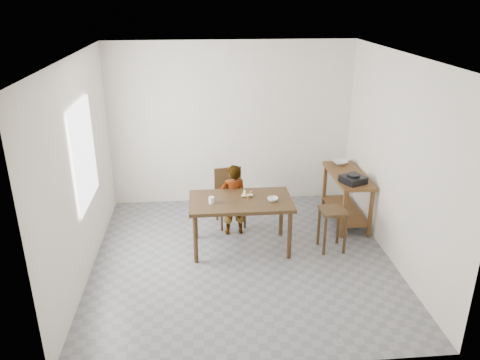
{
  "coord_description": "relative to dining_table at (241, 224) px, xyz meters",
  "views": [
    {
      "loc": [
        -0.53,
        -5.49,
        3.38
      ],
      "look_at": [
        0.0,
        0.4,
        1.0
      ],
      "focal_mm": 35.0,
      "sensor_mm": 36.0,
      "label": 1
    }
  ],
  "objects": [
    {
      "name": "wall_back",
      "position": [
        0.0,
        1.72,
        0.98
      ],
      "size": [
        4.0,
        0.04,
        2.7
      ],
      "primitive_type": "cube",
      "color": "white",
      "rests_on": "ground"
    },
    {
      "name": "dining_chair",
      "position": [
        -0.09,
        0.75,
        0.06
      ],
      "size": [
        0.48,
        0.48,
        0.87
      ],
      "primitive_type": null,
      "rotation": [
        0.0,
        0.0,
        0.16
      ],
      "color": "#3D2915",
      "rests_on": "floor"
    },
    {
      "name": "wall_left",
      "position": [
        -2.02,
        -0.3,
        0.98
      ],
      "size": [
        0.04,
        4.0,
        2.7
      ],
      "primitive_type": "cube",
      "color": "white",
      "rests_on": "ground"
    },
    {
      "name": "dining_table",
      "position": [
        0.0,
        0.0,
        0.0
      ],
      "size": [
        1.4,
        0.8,
        0.75
      ],
      "primitive_type": null,
      "color": "#3D2915",
      "rests_on": "floor"
    },
    {
      "name": "child",
      "position": [
        -0.07,
        0.45,
        0.17
      ],
      "size": [
        0.43,
        0.31,
        1.09
      ],
      "primitive_type": "imported",
      "rotation": [
        0.0,
        0.0,
        3.28
      ],
      "color": "silver",
      "rests_on": "floor"
    },
    {
      "name": "stool",
      "position": [
        1.27,
        -0.14,
        -0.07
      ],
      "size": [
        0.36,
        0.36,
        0.61
      ],
      "primitive_type": null,
      "rotation": [
        0.0,
        0.0,
        0.05
      ],
      "color": "#3D2915",
      "rests_on": "floor"
    },
    {
      "name": "ceiling",
      "position": [
        0.0,
        -0.3,
        2.35
      ],
      "size": [
        4.0,
        4.0,
        0.04
      ],
      "primitive_type": "cube",
      "color": "white",
      "rests_on": "wall_back"
    },
    {
      "name": "window_pane",
      "position": [
        -1.97,
        -0.1,
        1.12
      ],
      "size": [
        0.02,
        1.1,
        1.3
      ],
      "primitive_type": "cube",
      "color": "white",
      "rests_on": "wall_left"
    },
    {
      "name": "wall_front",
      "position": [
        0.0,
        -2.32,
        0.98
      ],
      "size": [
        4.0,
        0.04,
        2.7
      ],
      "primitive_type": "cube",
      "color": "white",
      "rests_on": "ground"
    },
    {
      "name": "serving_bowl",
      "position": [
        1.71,
        1.13,
        0.45
      ],
      "size": [
        0.29,
        0.29,
        0.06
      ],
      "primitive_type": "imported",
      "rotation": [
        0.0,
        0.0,
        0.25
      ],
      "color": "silver",
      "rests_on": "prep_counter"
    },
    {
      "name": "prep_counter",
      "position": [
        1.72,
        0.7,
        0.03
      ],
      "size": [
        0.5,
        1.2,
        0.8
      ],
      "primitive_type": null,
      "color": "brown",
      "rests_on": "floor"
    },
    {
      "name": "small_bowl",
      "position": [
        0.43,
        -0.07,
        0.4
      ],
      "size": [
        0.15,
        0.15,
        0.05
      ],
      "primitive_type": "imported",
      "rotation": [
        0.0,
        0.0,
        -0.03
      ],
      "color": "silver",
      "rests_on": "dining_table"
    },
    {
      "name": "wall_right",
      "position": [
        2.02,
        -0.3,
        0.98
      ],
      "size": [
        0.04,
        4.0,
        2.7
      ],
      "primitive_type": "cube",
      "color": "white",
      "rests_on": "ground"
    },
    {
      "name": "gas_burner",
      "position": [
        1.68,
        0.35,
        0.48
      ],
      "size": [
        0.4,
        0.4,
        0.1
      ],
      "primitive_type": "cube",
      "rotation": [
        0.0,
        0.0,
        0.42
      ],
      "color": "black",
      "rests_on": "prep_counter"
    },
    {
      "name": "glass_tumbler",
      "position": [
        -0.4,
        -0.08,
        0.42
      ],
      "size": [
        0.08,
        0.08,
        0.09
      ],
      "primitive_type": "cylinder",
      "rotation": [
        0.0,
        0.0,
        0.13
      ],
      "color": "silver",
      "rests_on": "dining_table"
    },
    {
      "name": "floor",
      "position": [
        0.0,
        -0.3,
        -0.4
      ],
      "size": [
        4.0,
        4.0,
        0.04
      ],
      "primitive_type": "cube",
      "color": "slate",
      "rests_on": "ground"
    },
    {
      "name": "banana",
      "position": [
        0.1,
        0.08,
        0.41
      ],
      "size": [
        0.18,
        0.13,
        0.06
      ],
      "primitive_type": null,
      "rotation": [
        0.0,
        0.0,
        -0.03
      ],
      "color": "gold",
      "rests_on": "dining_table"
    }
  ]
}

